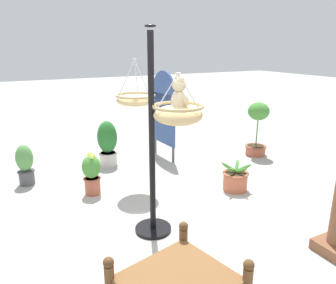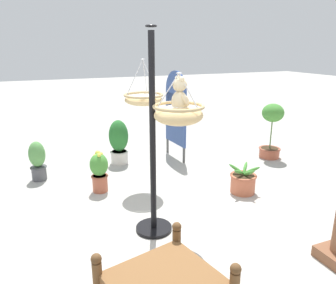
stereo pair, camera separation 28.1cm
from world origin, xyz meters
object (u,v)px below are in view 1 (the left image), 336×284
at_px(teddy_bear, 180,97).
at_px(potted_plant_fern_front, 92,173).
at_px(potted_plant_small_succulent, 235,179).
at_px(display_sign_board, 164,108).
at_px(hanging_basket_left_high, 136,99).
at_px(potted_plant_flowering_red, 107,143).
at_px(potted_plant_tall_leafy, 25,164).
at_px(display_pole_central, 152,175).
at_px(potted_plant_bushy_green, 257,126).
at_px(hanging_basket_with_teddy, 178,113).

height_order(teddy_bear, potted_plant_fern_front, teddy_bear).
distance_m(potted_plant_small_succulent, display_sign_board, 2.09).
xyz_separation_m(teddy_bear, display_sign_board, (-2.51, 1.06, -0.63)).
bearing_deg(teddy_bear, hanging_basket_left_high, 177.46).
relative_size(potted_plant_flowering_red, potted_plant_tall_leafy, 1.27).
bearing_deg(potted_plant_flowering_red, potted_plant_fern_front, -28.16).
relative_size(display_pole_central, potted_plant_small_succulent, 5.02).
distance_m(teddy_bear, potted_plant_tall_leafy, 3.08).
relative_size(potted_plant_flowering_red, potted_plant_bushy_green, 0.77).
height_order(hanging_basket_left_high, potted_plant_fern_front, hanging_basket_left_high).
distance_m(potted_plant_fern_front, potted_plant_bushy_green, 3.50).
relative_size(display_pole_central, potted_plant_tall_leafy, 3.55).
xyz_separation_m(display_pole_central, hanging_basket_left_high, (-1.31, 0.34, 0.67)).
height_order(potted_plant_flowering_red, potted_plant_small_succulent, potted_plant_flowering_red).
bearing_deg(display_pole_central, potted_plant_small_succulent, 105.94).
distance_m(display_pole_central, potted_plant_flowering_red, 2.48).
height_order(hanging_basket_with_teddy, potted_plant_fern_front, hanging_basket_with_teddy).
relative_size(display_pole_central, hanging_basket_with_teddy, 4.19).
relative_size(hanging_basket_with_teddy, potted_plant_fern_front, 0.88).
xyz_separation_m(hanging_basket_with_teddy, potted_plant_small_succulent, (-0.61, 1.38, -1.28)).
xyz_separation_m(potted_plant_tall_leafy, potted_plant_small_succulent, (1.73, 2.87, -0.16)).
distance_m(hanging_basket_with_teddy, potted_plant_tall_leafy, 3.00).
bearing_deg(potted_plant_bushy_green, display_sign_board, -112.61).
bearing_deg(potted_plant_flowering_red, display_pole_central, -4.73).
distance_m(potted_plant_flowering_red, potted_plant_small_succulent, 2.46).
distance_m(display_pole_central, teddy_bear, 0.96).
height_order(hanging_basket_with_teddy, potted_plant_tall_leafy, hanging_basket_with_teddy).
distance_m(potted_plant_fern_front, potted_plant_tall_leafy, 1.21).
xyz_separation_m(display_pole_central, hanging_basket_with_teddy, (0.15, 0.25, 0.73)).
relative_size(potted_plant_tall_leafy, potted_plant_small_succulent, 1.41).
xyz_separation_m(hanging_basket_with_teddy, display_sign_board, (-2.51, 1.08, -0.45)).
relative_size(hanging_basket_left_high, potted_plant_flowering_red, 0.81).
bearing_deg(display_pole_central, potted_plant_fern_front, -163.99).
relative_size(hanging_basket_with_teddy, display_sign_board, 0.33).
relative_size(hanging_basket_with_teddy, teddy_bear, 1.42).
bearing_deg(display_pole_central, hanging_basket_with_teddy, 59.04).
xyz_separation_m(potted_plant_flowering_red, potted_plant_tall_leafy, (0.26, -1.45, -0.09)).
xyz_separation_m(hanging_basket_with_teddy, potted_plant_fern_front, (-1.50, -0.64, -1.12)).
height_order(potted_plant_fern_front, potted_plant_small_succulent, potted_plant_fern_front).
bearing_deg(potted_plant_small_succulent, teddy_bear, -65.62).
relative_size(potted_plant_bushy_green, potted_plant_small_succulent, 2.31).
bearing_deg(display_pole_central, potted_plant_bushy_green, 117.78).
distance_m(potted_plant_tall_leafy, display_sign_board, 2.67).
xyz_separation_m(potted_plant_flowering_red, potted_plant_bushy_green, (0.83, 2.89, 0.18)).
xyz_separation_m(hanging_basket_left_high, potted_plant_small_succulent, (0.84, 1.29, -1.23)).
distance_m(hanging_basket_with_teddy, hanging_basket_left_high, 1.46).
bearing_deg(potted_plant_small_succulent, potted_plant_flowering_red, -144.43).
xyz_separation_m(display_pole_central, potted_plant_flowering_red, (-2.46, 0.20, -0.30)).
height_order(potted_plant_bushy_green, potted_plant_small_succulent, potted_plant_bushy_green).
bearing_deg(potted_plant_tall_leafy, potted_plant_flowering_red, 100.12).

